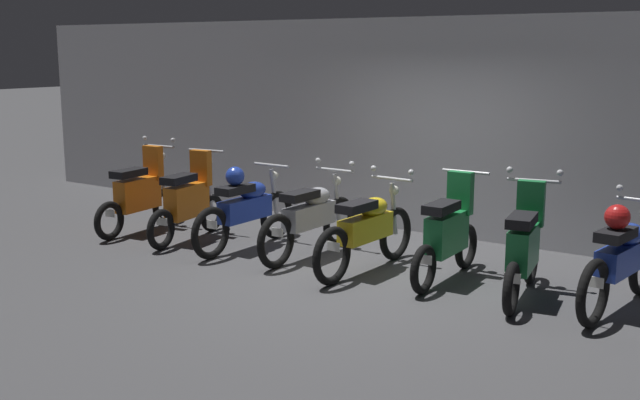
% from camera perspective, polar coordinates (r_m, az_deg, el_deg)
% --- Properties ---
extents(ground_plane, '(80.00, 80.00, 0.00)m').
position_cam_1_polar(ground_plane, '(8.93, 2.85, -5.46)').
color(ground_plane, '#424244').
extents(back_wall, '(16.00, 0.30, 2.95)m').
position_cam_1_polar(back_wall, '(10.75, 9.62, 5.24)').
color(back_wall, '#ADADB2').
rests_on(back_wall, ground).
extents(motorbike_slot_0, '(0.59, 1.68, 1.29)m').
position_cam_1_polar(motorbike_slot_0, '(11.18, -13.03, 0.42)').
color(motorbike_slot_0, black).
rests_on(motorbike_slot_0, ground).
extents(motorbike_slot_1, '(0.56, 1.68, 1.18)m').
position_cam_1_polar(motorbike_slot_1, '(10.55, -9.58, -0.09)').
color(motorbike_slot_1, black).
rests_on(motorbike_slot_1, ground).
extents(motorbike_slot_2, '(0.56, 1.95, 1.08)m').
position_cam_1_polar(motorbike_slot_2, '(10.00, -5.46, -0.58)').
color(motorbike_slot_2, black).
rests_on(motorbike_slot_2, ground).
extents(motorbike_slot_3, '(0.59, 1.95, 1.15)m').
position_cam_1_polar(motorbike_slot_3, '(9.57, -0.70, -1.26)').
color(motorbike_slot_3, black).
rests_on(motorbike_slot_3, ground).
extents(motorbike_slot_4, '(0.59, 1.95, 1.15)m').
position_cam_1_polar(motorbike_slot_4, '(8.94, 3.45, -2.17)').
color(motorbike_slot_4, black).
rests_on(motorbike_slot_4, ground).
extents(motorbike_slot_5, '(0.56, 1.68, 1.18)m').
position_cam_1_polar(motorbike_slot_5, '(8.71, 9.35, -2.44)').
color(motorbike_slot_5, black).
rests_on(motorbike_slot_5, ground).
extents(motorbike_slot_6, '(0.58, 1.67, 1.29)m').
position_cam_1_polar(motorbike_slot_6, '(8.25, 14.67, -3.39)').
color(motorbike_slot_6, black).
rests_on(motorbike_slot_6, ground).
extents(motorbike_slot_7, '(0.59, 1.95, 1.15)m').
position_cam_1_polar(motorbike_slot_7, '(8.16, 21.17, -3.94)').
color(motorbike_slot_7, black).
rests_on(motorbike_slot_7, ground).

